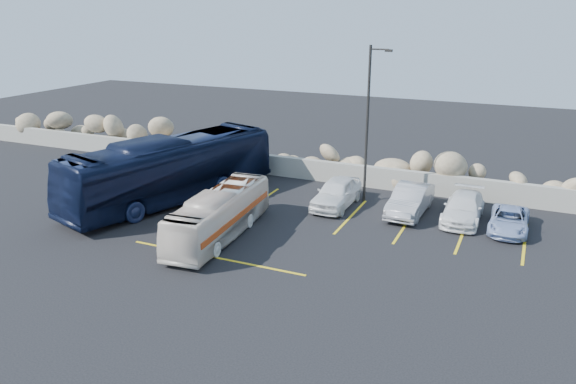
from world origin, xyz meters
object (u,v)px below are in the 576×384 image
at_px(vintage_bus, 219,215).
at_px(car_c, 463,208).
at_px(lamppost, 368,121).
at_px(tour_coach, 171,169).
at_px(car_d, 509,220).
at_px(car_b, 410,200).
at_px(car_a, 336,193).

bearing_deg(vintage_bus, car_c, 29.66).
bearing_deg(lamppost, car_c, -8.86).
xyz_separation_m(vintage_bus, tour_coach, (-4.83, 3.29, 0.65)).
relative_size(vintage_bus, car_d, 2.07).
relative_size(vintage_bus, tour_coach, 0.62).
bearing_deg(car_b, car_d, -2.87).
relative_size(car_a, car_b, 0.98).
distance_m(car_a, car_b, 3.70).
bearing_deg(car_c, lamppost, 170.96).
distance_m(tour_coach, car_d, 16.77).
bearing_deg(lamppost, car_a, -129.51).
relative_size(tour_coach, car_c, 2.87).
distance_m(vintage_bus, car_b, 9.52).
xyz_separation_m(car_a, car_d, (8.30, 0.03, -0.21)).
bearing_deg(car_c, car_a, -174.92).
height_order(lamppost, car_c, lamppost).
relative_size(lamppost, car_b, 1.86).
relative_size(tour_coach, car_a, 2.89).
bearing_deg(lamppost, tour_coach, -156.76).
height_order(lamppost, vintage_bus, lamppost).
height_order(lamppost, tour_coach, lamppost).
height_order(car_b, car_c, car_b).
height_order(lamppost, car_d, lamppost).
distance_m(lamppost, tour_coach, 10.49).
bearing_deg(lamppost, car_d, -10.51).
distance_m(vintage_bus, car_a, 6.84).
distance_m(vintage_bus, car_d, 13.13).
height_order(car_a, car_c, car_a).
relative_size(tour_coach, car_d, 3.35).
bearing_deg(vintage_bus, car_d, 22.54).
bearing_deg(lamppost, car_b, -19.95).
bearing_deg(car_c, vintage_bus, -146.00).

